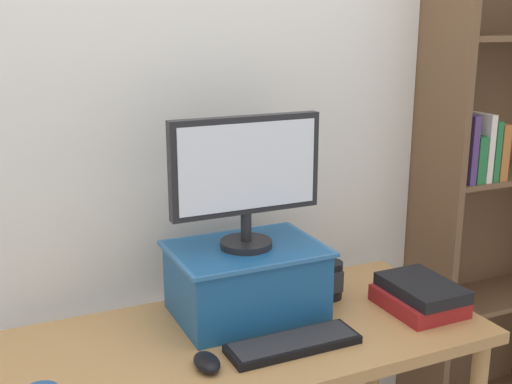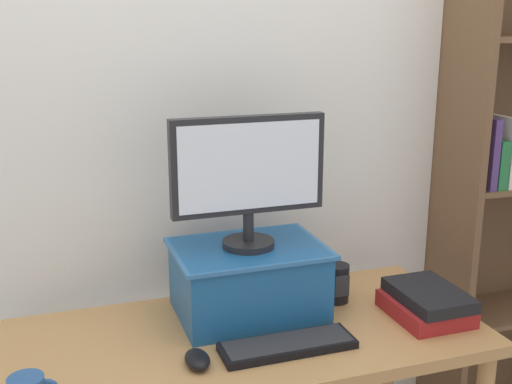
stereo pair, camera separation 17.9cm
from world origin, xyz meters
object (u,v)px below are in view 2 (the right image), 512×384
(computer_mouse, at_px, (197,359))
(computer_monitor, at_px, (248,173))
(keyboard, at_px, (288,345))
(desk, at_px, (248,360))
(book_stack, at_px, (427,303))
(desk_speaker, at_px, (336,283))
(riser_box, at_px, (249,278))

(computer_mouse, bearing_deg, computer_monitor, 48.12)
(computer_monitor, relative_size, keyboard, 1.23)
(desk, relative_size, book_stack, 5.27)
(computer_mouse, distance_m, desk_speaker, 0.57)
(desk_speaker, bearing_deg, keyboard, -137.26)
(keyboard, bearing_deg, computer_monitor, 97.14)
(desk, height_order, computer_monitor, computer_monitor)
(computer_monitor, height_order, computer_mouse, computer_monitor)
(desk, height_order, book_stack, book_stack)
(computer_monitor, distance_m, computer_mouse, 0.54)
(riser_box, bearing_deg, computer_monitor, -90.00)
(computer_mouse, relative_size, book_stack, 0.40)
(computer_mouse, xyz_separation_m, desk_speaker, (0.51, 0.24, 0.04))
(desk, relative_size, computer_mouse, 13.08)
(desk, xyz_separation_m, computer_monitor, (0.04, 0.12, 0.53))
(desk, bearing_deg, keyboard, -61.75)
(desk, relative_size, keyboard, 3.65)
(computer_monitor, distance_m, desk_speaker, 0.48)
(book_stack, bearing_deg, desk_speaker, 138.26)
(keyboard, distance_m, book_stack, 0.48)
(desk, distance_m, book_stack, 0.56)
(riser_box, distance_m, computer_mouse, 0.35)
(desk, xyz_separation_m, keyboard, (0.07, -0.13, 0.10))
(computer_monitor, xyz_separation_m, keyboard, (0.03, -0.25, -0.43))
(desk_speaker, bearing_deg, riser_box, 178.83)
(desk, xyz_separation_m, computer_mouse, (-0.18, -0.13, 0.11))
(computer_monitor, relative_size, desk_speaker, 3.74)
(book_stack, bearing_deg, keyboard, -173.66)
(computer_monitor, bearing_deg, computer_mouse, -131.88)
(keyboard, distance_m, desk_speaker, 0.36)
(computer_monitor, height_order, book_stack, computer_monitor)
(computer_monitor, relative_size, computer_mouse, 4.40)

